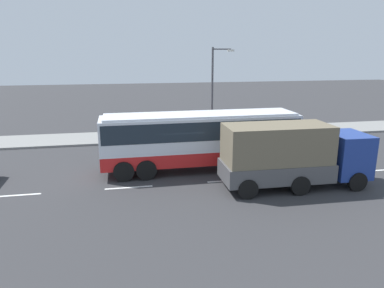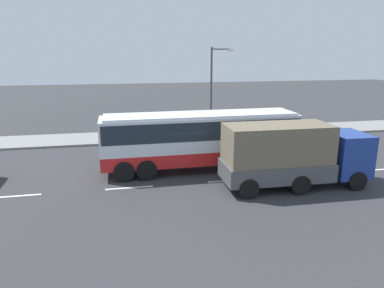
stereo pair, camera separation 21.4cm
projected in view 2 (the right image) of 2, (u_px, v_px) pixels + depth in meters
The scene contains 7 objects.
ground_plane at pixel (178, 171), 20.73m from camera, with size 120.00×120.00×0.00m, color #333335.
sidewalk_curb at pixel (161, 136), 29.03m from camera, with size 80.00×4.00×0.15m, color gray.
lane_centreline at pixel (91, 191), 17.74m from camera, with size 33.54×0.16×0.01m.
coach_bus at pixel (201, 135), 20.49m from camera, with size 11.34×2.73×3.31m.
cargo_truck at pixel (292, 154), 17.92m from camera, with size 7.48×2.64×3.25m.
pedestrian_near_curb at pixel (109, 125), 28.40m from camera, with size 0.32×0.32×1.54m.
street_lamp at pixel (213, 86), 27.44m from camera, with size 1.74×0.24×6.90m.
Camera 2 is at (-3.15, -19.44, 6.70)m, focal length 33.35 mm.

